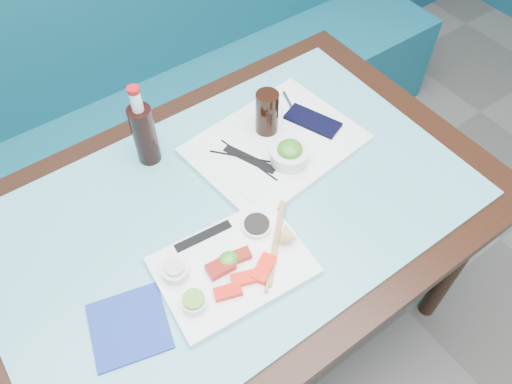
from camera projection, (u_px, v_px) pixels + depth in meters
booth_bench at (118, 125)px, 2.00m from camera, size 3.00×0.56×1.17m
dining_table at (233, 227)px, 1.35m from camera, size 1.40×0.90×0.75m
glass_top at (231, 208)px, 1.28m from camera, size 1.22×0.76×0.01m
sashimi_plate at (233, 266)px, 1.17m from camera, size 0.36×0.27×0.02m
salmon_left at (228, 292)px, 1.11m from camera, size 0.07×0.05×0.02m
salmon_mid at (245, 278)px, 1.13m from camera, size 0.07×0.05×0.02m
salmon_right at (264, 268)px, 1.14m from camera, size 0.08×0.07×0.02m
tuna_left at (221, 267)px, 1.14m from camera, size 0.07×0.04×0.02m
tuna_right at (240, 256)px, 1.17m from camera, size 0.05×0.04×0.02m
seaweed_garnish at (228, 259)px, 1.15m from camera, size 0.05×0.05×0.03m
ramekin_wasabi at (194, 302)px, 1.09m from camera, size 0.08×0.08×0.02m
wasabi_fill at (193, 299)px, 1.08m from camera, size 0.06×0.06×0.01m
ramekin_ginger at (175, 271)px, 1.13m from camera, size 0.08×0.08×0.03m
ginger_fill at (174, 267)px, 1.12m from camera, size 0.05×0.05×0.01m
soy_dish at (257, 226)px, 1.22m from camera, size 0.08×0.08×0.01m
soy_fill at (257, 224)px, 1.21m from camera, size 0.07×0.07×0.01m
lemon_wedge at (290, 237)px, 1.18m from camera, size 0.06×0.06×0.05m
chopstick_sleeve at (203, 236)px, 1.21m from camera, size 0.15×0.04×0.00m
wooden_chopstick_a at (274, 244)px, 1.19m from camera, size 0.19×0.19×0.01m
wooden_chopstick_b at (278, 242)px, 1.19m from camera, size 0.18×0.17×0.01m
serving_tray at (275, 145)px, 1.40m from camera, size 0.48×0.38×0.02m
paper_placemat at (275, 142)px, 1.39m from camera, size 0.37×0.27×0.00m
seaweed_bowl at (289, 156)px, 1.34m from camera, size 0.13×0.13×0.04m
seaweed_salad at (290, 149)px, 1.32m from camera, size 0.07×0.07×0.03m
cola_glass at (267, 113)px, 1.37m from camera, size 0.07×0.07×0.13m
navy_pouch at (313, 121)px, 1.44m from camera, size 0.12×0.17×0.01m
fork at (289, 102)px, 1.49m from camera, size 0.04×0.09×0.01m
black_chopstick_a at (249, 160)px, 1.35m from camera, size 0.04×0.21×0.01m
black_chopstick_b at (251, 158)px, 1.36m from camera, size 0.16×0.18×0.01m
tray_sleeve at (250, 159)px, 1.36m from camera, size 0.09×0.16×0.00m
cola_bottle_body at (145, 135)px, 1.31m from camera, size 0.07×0.07×0.18m
cola_bottle_neck at (136, 101)px, 1.22m from camera, size 0.04×0.04×0.06m
cola_bottle_cap at (133, 90)px, 1.19m from camera, size 0.04×0.04×0.01m
blue_napkin at (129, 326)px, 1.08m from camera, size 0.20×0.20×0.01m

